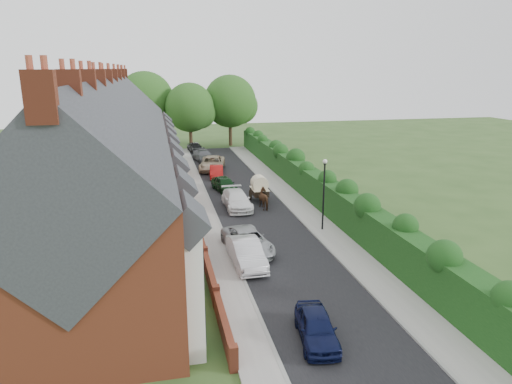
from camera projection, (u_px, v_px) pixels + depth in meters
The scene contains 24 objects.
ground at pixel (293, 257), 27.88m from camera, with size 140.00×140.00×0.00m, color #2D4C1E.
road at pixel (249, 206), 38.14m from camera, with size 6.00×58.00×0.02m, color black.
pavement_hedge_side at pixel (296, 202), 38.97m from camera, with size 2.20×58.00×0.12m, color gray.
pavement_house_side at pixel (203, 208), 37.34m from camera, with size 1.70×58.00×0.12m, color gray.
kerb_hedge_side at pixel (284, 203), 38.76m from camera, with size 0.18×58.00×0.13m, color gray.
kerb_house_side at pixel (213, 208), 37.50m from camera, with size 0.18×58.00×0.13m, color gray.
hedge at pixel (316, 184), 38.94m from camera, with size 2.10×58.00×2.85m.
terrace_row at pixel (115, 161), 33.88m from camera, with size 9.05×40.50×11.50m.
garden_wall_row at pixel (191, 208), 36.08m from camera, with size 0.35×40.35×1.10m.
lamppost at pixel (324, 186), 31.49m from camera, with size 0.32×0.32×5.16m.
tree_far_left at pixel (192, 109), 63.62m from camera, with size 7.14×6.80×9.29m.
tree_far_right at pixel (232, 103), 66.59m from camera, with size 7.98×7.60×10.31m.
tree_far_back at pixel (148, 101), 64.99m from camera, with size 8.40×8.00×10.82m.
car_navy at pixel (317, 327), 19.12m from camera, with size 1.51×3.75×1.28m, color black.
car_silver_a at pixel (246, 253), 26.49m from camera, with size 1.60×4.60×1.51m, color silver.
car_silver_b at pixel (248, 241), 28.49m from camera, with size 2.30×5.00×1.39m, color #9FA2A6.
car_white at pixel (237, 200), 37.35m from camera, with size 2.01×4.95×1.44m, color white.
car_green at pixel (224, 184), 42.60m from camera, with size 1.62×4.04×1.38m, color black.
car_red at pixel (216, 172), 47.89m from camera, with size 1.36×3.91×1.29m, color maroon.
car_beige at pixel (212, 163), 51.36m from camera, with size 2.61×5.66×1.57m, color tan.
car_grey at pixel (203, 156), 56.33m from camera, with size 1.95×4.80×1.39m, color #4F5256.
car_black at pixel (195, 147), 62.61m from camera, with size 1.58×3.92×1.34m, color black.
horse at pixel (265, 199), 37.29m from camera, with size 0.89×1.96×1.66m, color #4D301C.
horse_cart at pixel (259, 187), 39.16m from camera, with size 1.43×3.16×2.28m.
Camera 1 is at (-7.71, -24.79, 11.12)m, focal length 32.00 mm.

